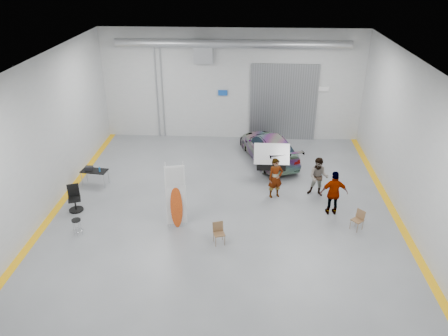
# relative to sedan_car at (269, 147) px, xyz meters

# --- Properties ---
(ground) EXTENTS (16.00, 16.00, 0.00)m
(ground) POSITION_rel_sedan_car_xyz_m (-1.98, -5.12, -0.68)
(ground) COLOR slate
(ground) RESTS_ON ground
(room_shell) EXTENTS (14.02, 16.18, 6.01)m
(room_shell) POSITION_rel_sedan_car_xyz_m (-1.74, -2.90, 3.39)
(room_shell) COLOR #B4B6B8
(room_shell) RESTS_ON ground
(sedan_car) EXTENTS (3.32, 5.08, 1.37)m
(sedan_car) POSITION_rel_sedan_car_xyz_m (0.00, 0.00, 0.00)
(sedan_car) COLOR silver
(sedan_car) RESTS_ON ground
(person_a) EXTENTS (0.75, 0.62, 1.78)m
(person_a) POSITION_rel_sedan_car_xyz_m (0.12, -3.73, 0.20)
(person_a) COLOR #87684A
(person_a) RESTS_ON ground
(person_b) EXTENTS (0.99, 0.85, 1.74)m
(person_b) POSITION_rel_sedan_car_xyz_m (1.96, -3.49, 0.19)
(person_b) COLOR slate
(person_b) RESTS_ON ground
(person_c) EXTENTS (1.11, 0.51, 1.87)m
(person_c) POSITION_rel_sedan_car_xyz_m (2.35, -4.96, 0.25)
(person_c) COLOR brown
(person_c) RESTS_ON ground
(surfboard_display) EXTENTS (0.76, 0.32, 2.72)m
(surfboard_display) POSITION_rel_sedan_car_xyz_m (-3.75, -6.20, 0.42)
(surfboard_display) COLOR white
(surfboard_display) RESTS_ON ground
(folding_chair_near) EXTENTS (0.48, 0.51, 0.81)m
(folding_chair_near) POSITION_rel_sedan_car_xyz_m (-2.03, -7.22, -0.43)
(folding_chair_near) COLOR brown
(folding_chair_near) RESTS_ON ground
(folding_chair_far) EXTENTS (0.52, 0.59, 0.79)m
(folding_chair_far) POSITION_rel_sedan_car_xyz_m (3.09, -6.04, -0.44)
(folding_chair_far) COLOR brown
(folding_chair_far) RESTS_ON ground
(shop_stool) EXTENTS (0.35, 0.35, 0.68)m
(shop_stool) POSITION_rel_sedan_car_xyz_m (-7.28, -7.01, -0.34)
(shop_stool) COLOR black
(shop_stool) RESTS_ON ground
(work_table) EXTENTS (1.20, 0.70, 0.93)m
(work_table) POSITION_rel_sedan_car_xyz_m (-7.94, -3.11, 0.03)
(work_table) COLOR #96999E
(work_table) RESTS_ON ground
(office_chair) EXTENTS (0.62, 0.65, 1.08)m
(office_chair) POSITION_rel_sedan_car_xyz_m (-7.98, -5.26, -0.21)
(office_chair) COLOR black
(office_chair) RESTS_ON ground
(trunk_lid) EXTENTS (1.59, 0.97, 0.04)m
(trunk_lid) POSITION_rel_sedan_car_xyz_m (0.00, -2.11, 0.70)
(trunk_lid) COLOR silver
(trunk_lid) RESTS_ON sedan_car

